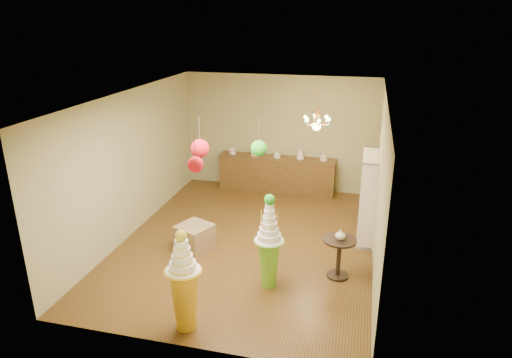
% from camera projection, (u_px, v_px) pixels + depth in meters
% --- Properties ---
extents(floor, '(6.50, 6.50, 0.00)m').
position_uv_depth(floor, '(248.00, 242.00, 9.40)').
color(floor, '#553817').
rests_on(floor, ground).
extents(ceiling, '(6.50, 6.50, 0.00)m').
position_uv_depth(ceiling, '(247.00, 96.00, 8.38)').
color(ceiling, white).
rests_on(ceiling, ground).
extents(wall_back, '(5.00, 0.04, 3.00)m').
position_uv_depth(wall_back, '(279.00, 133.00, 11.85)').
color(wall_back, tan).
rests_on(wall_back, ground).
extents(wall_front, '(5.00, 0.04, 3.00)m').
position_uv_depth(wall_front, '(183.00, 253.00, 5.92)').
color(wall_front, tan).
rests_on(wall_front, ground).
extents(wall_left, '(0.04, 6.50, 3.00)m').
position_uv_depth(wall_left, '(131.00, 164.00, 9.45)').
color(wall_left, tan).
rests_on(wall_left, ground).
extents(wall_right, '(0.04, 6.50, 3.00)m').
position_uv_depth(wall_right, '(379.00, 184.00, 8.33)').
color(wall_right, tan).
rests_on(wall_right, ground).
extents(pedestal_green, '(0.49, 0.49, 1.70)m').
position_uv_depth(pedestal_green, '(269.00, 251.00, 7.67)').
color(pedestal_green, '#6FBC29').
rests_on(pedestal_green, floor).
extents(pedestal_orange, '(0.51, 0.51, 1.61)m').
position_uv_depth(pedestal_orange, '(184.00, 290.00, 6.63)').
color(pedestal_orange, gold).
rests_on(pedestal_orange, floor).
extents(burlap_riser, '(0.79, 0.79, 0.55)m').
position_uv_depth(burlap_riser, '(195.00, 238.00, 8.97)').
color(burlap_riser, olive).
rests_on(burlap_riser, floor).
extents(sideboard, '(3.04, 0.54, 1.16)m').
position_uv_depth(sideboard, '(277.00, 174.00, 11.95)').
color(sideboard, brown).
rests_on(sideboard, floor).
extents(shelving_unit, '(0.33, 1.20, 1.80)m').
position_uv_depth(shelving_unit, '(368.00, 197.00, 9.30)').
color(shelving_unit, white).
rests_on(shelving_unit, floor).
extents(round_table, '(0.63, 0.63, 0.74)m').
position_uv_depth(round_table, '(339.00, 253.00, 8.00)').
color(round_table, black).
rests_on(round_table, floor).
extents(vase, '(0.18, 0.18, 0.18)m').
position_uv_depth(vase, '(340.00, 234.00, 7.88)').
color(vase, white).
rests_on(vase, round_table).
extents(pom_red_left, '(0.30, 0.30, 0.73)m').
position_uv_depth(pom_red_left, '(200.00, 148.00, 7.23)').
color(pom_red_left, '#423B2F').
rests_on(pom_red_left, ceiling).
extents(pom_green_mid, '(0.26, 0.26, 0.73)m').
position_uv_depth(pom_green_mid, '(259.00, 148.00, 7.31)').
color(pom_green_mid, '#423B2F').
rests_on(pom_green_mid, ceiling).
extents(pom_red_right, '(0.22, 0.22, 0.63)m').
position_uv_depth(pom_red_right, '(196.00, 165.00, 6.26)').
color(pom_red_right, '#423B2F').
rests_on(pom_red_right, ceiling).
extents(chandelier, '(0.71, 0.71, 0.85)m').
position_uv_depth(chandelier, '(317.00, 124.00, 9.35)').
color(chandelier, '#ED9553').
rests_on(chandelier, ceiling).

